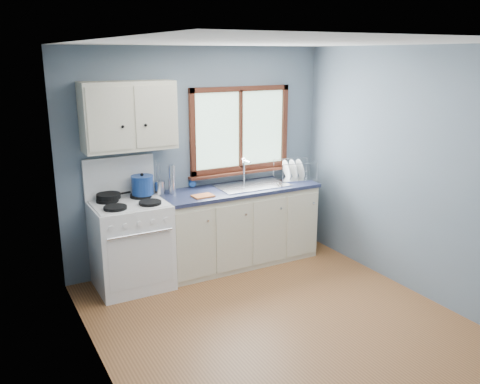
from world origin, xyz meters
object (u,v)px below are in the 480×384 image
sink (252,191)px  thermos (172,179)px  gas_range (131,242)px  skillet (109,196)px  base_cabinets (239,229)px  utensil_crock (159,187)px  stockpot (142,185)px  dish_rack (294,174)px

sink → thermos: thermos is taller
gas_range → skillet: size_ratio=3.44×
base_cabinets → thermos: 1.03m
base_cabinets → utensil_crock: utensil_crock is taller
gas_range → base_cabinets: size_ratio=0.74×
utensil_crock → thermos: utensil_crock is taller
stockpot → gas_range: bearing=-146.3°
base_cabinets → thermos: bearing=170.9°
gas_range → skillet: bearing=135.2°
sink → gas_range: bearing=-179.3°
base_cabinets → utensil_crock: 1.09m
gas_range → utensil_crock: (0.41, 0.18, 0.51)m
gas_range → dish_rack: bearing=1.7°
skillet → dish_rack: 2.27m
skillet → stockpot: bearing=-15.3°
stockpot → dish_rack: stockpot is taller
gas_range → dish_rack: (2.11, 0.06, 0.49)m
stockpot → thermos: 0.34m
base_cabinets → utensil_crock: (-0.90, 0.16, 0.59)m
stockpot → base_cabinets: bearing=-5.9°
base_cabinets → thermos: (-0.77, 0.12, 0.67)m
gas_range → dish_rack: 2.17m
gas_range → base_cabinets: (1.31, 0.02, -0.08)m
stockpot → utensil_crock: bearing=13.4°
base_cabinets → skillet: skillet is taller
sink → utensil_crock: bearing=171.4°
base_cabinets → stockpot: stockpot is taller
skillet → stockpot: stockpot is taller
skillet → utensil_crock: bearing=-8.9°
thermos → stockpot: bearing=-178.4°
base_cabinets → utensil_crock: bearing=169.7°
gas_range → sink: bearing=0.7°
utensil_crock → thermos: bearing=-16.9°
dish_rack → utensil_crock: bearing=-170.5°
skillet → utensil_crock: 0.57m
skillet → dish_rack: size_ratio=0.74×
base_cabinets → stockpot: bearing=174.1°
base_cabinets → stockpot: (-1.11, 0.11, 0.65)m
stockpot → dish_rack: bearing=-2.1°
sink → utensil_crock: 1.10m
base_cabinets → dish_rack: 0.99m
skillet → dish_rack: (2.27, -0.09, -0.00)m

